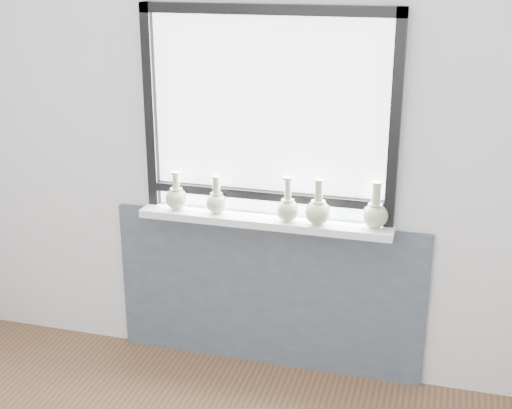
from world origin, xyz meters
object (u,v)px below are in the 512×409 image
(vase_a, at_px, (177,197))
(vase_c, at_px, (288,208))
(windowsill, at_px, (264,220))
(vase_e, at_px, (375,213))
(vase_b, at_px, (217,201))
(vase_d, at_px, (318,210))

(vase_a, distance_m, vase_c, 0.60)
(windowsill, bearing_deg, vase_c, -9.65)
(vase_a, xyz_separation_m, vase_c, (0.60, -0.01, 0.00))
(vase_c, bearing_deg, vase_e, 3.28)
(vase_b, height_order, vase_d, vase_d)
(vase_b, distance_m, vase_d, 0.54)
(vase_a, bearing_deg, vase_e, 0.60)
(vase_b, bearing_deg, vase_d, -2.09)
(vase_a, bearing_deg, vase_c, -1.33)
(vase_a, relative_size, vase_c, 0.88)
(vase_d, bearing_deg, vase_b, 177.91)
(vase_a, height_order, vase_b, vase_a)
(windowsill, bearing_deg, vase_b, -177.80)
(vase_a, bearing_deg, vase_b, -0.58)
(windowsill, xyz_separation_m, vase_c, (0.13, -0.02, 0.09))
(vase_c, bearing_deg, vase_b, 178.24)
(windowsill, distance_m, vase_b, 0.27)
(vase_a, bearing_deg, vase_d, -1.65)
(windowsill, relative_size, vase_a, 6.51)
(windowsill, relative_size, vase_b, 6.62)
(vase_a, height_order, vase_c, vase_c)
(vase_b, bearing_deg, vase_a, 179.42)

